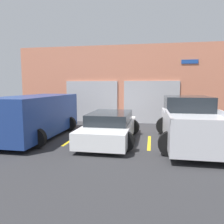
% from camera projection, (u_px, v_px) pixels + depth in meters
% --- Properties ---
extents(ground_plane, '(28.00, 28.00, 0.00)m').
position_uv_depth(ground_plane, '(116.00, 133.00, 10.19)').
color(ground_plane, '#2D2D30').
extents(shophouse_building, '(13.24, 0.68, 4.56)m').
position_uv_depth(shophouse_building, '(125.00, 85.00, 13.14)').
color(shophouse_building, '#D17A5B').
rests_on(shophouse_building, ground).
extents(pickup_truck, '(2.56, 5.00, 1.74)m').
position_uv_depth(pickup_truck, '(191.00, 122.00, 8.33)').
color(pickup_truck, silver).
rests_on(pickup_truck, ground).
extents(sedan_white, '(2.21, 4.20, 1.13)m').
position_uv_depth(sedan_white, '(110.00, 127.00, 8.68)').
color(sedan_white, white).
rests_on(sedan_white, ground).
extents(sedan_side, '(2.29, 4.85, 1.77)m').
position_uv_depth(sedan_side, '(37.00, 115.00, 9.16)').
color(sedan_side, navy).
rests_on(sedan_side, ground).
extents(parking_stripe_far_left, '(0.12, 2.20, 0.01)m').
position_uv_depth(parking_stripe_far_left, '(5.00, 136.00, 9.55)').
color(parking_stripe_far_left, gold).
rests_on(parking_stripe_far_left, ground).
extents(parking_stripe_left, '(0.12, 2.20, 0.01)m').
position_uv_depth(parking_stripe_left, '(73.00, 139.00, 8.99)').
color(parking_stripe_left, gold).
rests_on(parking_stripe_left, ground).
extents(parking_stripe_centre, '(0.12, 2.20, 0.01)m').
position_uv_depth(parking_stripe_centre, '(149.00, 142.00, 8.44)').
color(parking_stripe_centre, gold).
rests_on(parking_stripe_centre, ground).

